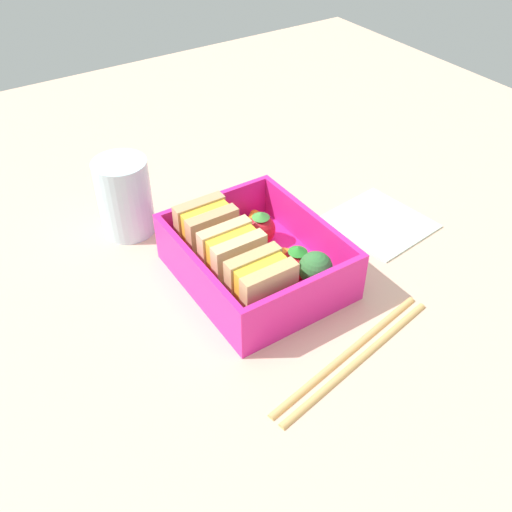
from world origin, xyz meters
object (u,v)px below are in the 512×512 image
Objects in this scene: sandwich_left at (261,286)px; broccoli_floret at (315,269)px; carrot_stick_left at (277,252)px; strawberry_far_left at (261,229)px; sandwich_center at (207,230)px; sandwich_center_left at (232,256)px; folded_napkin at (378,221)px; strawberry_left at (297,263)px; chopstick_pair at (354,354)px; drinking_glass at (125,197)px; carrot_stick_far_left at (251,224)px.

broccoli_floret is (-0.70, -5.55, -0.20)cm from sandwich_left.
carrot_stick_left is (5.84, 0.22, -1.82)cm from broccoli_floret.
sandwich_center is at bearing 73.28° from strawberry_far_left.
sandwich_center_left reaches higher than folded_napkin.
strawberry_far_left is (3.05, -0.06, 1.01)cm from carrot_stick_left.
sandwich_center_left is at bearing 58.12° from strawberry_left.
sandwich_center is 5.71cm from strawberry_far_left.
drinking_glass is (27.63, 8.69, 3.91)cm from chopstick_pair.
sandwich_left is 0.63× the size of drinking_glass.
sandwich_center_left is 0.28× the size of chopstick_pair.
strawberry_left is 3.63cm from carrot_stick_left.
carrot_stick_far_left is (10.59, -5.73, -2.04)cm from sandwich_left.
sandwich_left is at bearing 151.60° from carrot_stick_far_left.
carrot_stick_far_left is at bearing -129.62° from drinking_glass.
strawberry_left is at bearing -121.88° from sandwich_center_left.
strawberry_far_left is at bearing 1.05° from broccoli_floret.
drinking_glass is (19.91, 10.23, 0.59)cm from broccoli_floret.
broccoli_floret reaches higher than carrot_stick_far_left.
strawberry_left is at bearing 7.90° from broccoli_floret.
carrot_stick_left is 0.44× the size of drinking_glass.
carrot_stick_far_left is 13.73cm from drinking_glass.
strawberry_left is 0.36× the size of folded_napkin.
sandwich_left is 1.49× the size of carrot_stick_far_left.
broccoli_floret is 8.55cm from chopstick_pair.
sandwich_center_left is 6.39cm from strawberry_far_left.
strawberry_far_left is at bearing -58.63° from sandwich_center_left.
strawberry_far_left reaches higher than carrot_stick_far_left.
strawberry_left is at bearing 178.32° from carrot_stick_left.
broccoli_floret is 1.13× the size of carrot_stick_left.
sandwich_center_left is at bearing 16.73° from chopstick_pair.
carrot_stick_left is 17.43cm from drinking_glass.
chopstick_pair is at bearing -154.57° from sandwich_left.
carrot_stick_left reaches higher than folded_napkin.
sandwich_center is 0.52× the size of folded_napkin.
sandwich_center is at bearing 48.77° from carrot_stick_left.
broccoli_floret is at bearing -172.10° from strawberry_left.
drinking_glass is (14.30, 4.68, 0.39)cm from sandwich_center_left.
sandwich_center_left is at bearing -161.88° from drinking_glass.
sandwich_center_left is 19.57cm from folded_napkin.
sandwich_center_left is at bearing 180.00° from sandwich_center.
carrot_stick_left is at bearing -46.03° from sandwich_left.
sandwich_left is at bearing 82.81° from broccoli_floret.
sandwich_center is 6.13cm from carrot_stick_far_left.
sandwich_center_left reaches higher than strawberry_far_left.
drinking_glass reaches higher than strawberry_left.
strawberry_far_left is (-1.62, -5.39, -1.00)cm from sandwich_center.
broccoli_floret is 1.14× the size of strawberry_far_left.
carrot_stick_far_left is 0.35× the size of folded_napkin.
sandwich_center is 7.36cm from carrot_stick_left.
carrot_stick_left is at bearing -5.55° from chopstick_pair.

